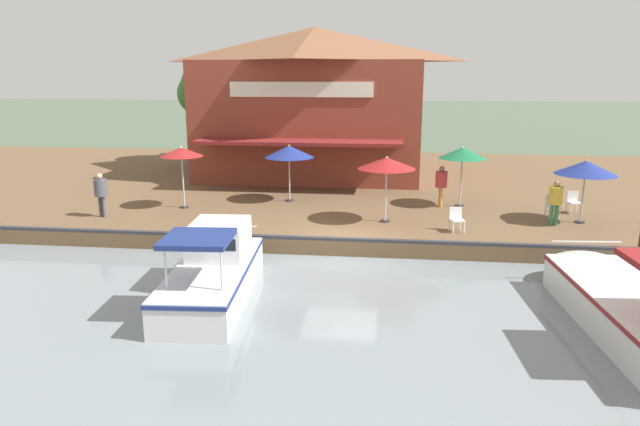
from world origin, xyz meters
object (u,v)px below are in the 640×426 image
person_at_quay_edge (441,181)px  patio_umbrella_far_corner (387,163)px  patio_umbrella_near_quay_edge (586,168)px  cafe_chair_under_first_umbrella (574,201)px  waterfront_restaurant (314,100)px  person_mid_patio (101,190)px  cafe_chair_beside_entrance (457,218)px  patio_umbrella_mid_patio_left (463,153)px  patio_umbrella_back_row (289,152)px  patio_umbrella_mid_patio_right (181,152)px  cafe_chair_mid_patio (552,205)px  motorboat_distant_upstream (630,302)px  motorboat_far_downstream (218,267)px  tree_downstream_bank (207,90)px  person_near_entrance (556,198)px

person_at_quay_edge → patio_umbrella_far_corner: bearing=-38.9°
patio_umbrella_near_quay_edge → cafe_chair_under_first_umbrella: (-1.59, 0.20, -1.59)m
waterfront_restaurant → person_mid_patio: size_ratio=7.01×
cafe_chair_beside_entrance → person_at_quay_edge: bearing=-176.6°
person_at_quay_edge → cafe_chair_beside_entrance: bearing=3.4°
patio_umbrella_mid_patio_left → patio_umbrella_back_row: (-0.11, -7.21, -0.07)m
patio_umbrella_mid_patio_left → person_at_quay_edge: (0.15, -0.81, -1.16)m
patio_umbrella_mid_patio_right → cafe_chair_mid_patio: 14.75m
patio_umbrella_near_quay_edge → motorboat_distant_upstream: patio_umbrella_near_quay_edge is taller
person_at_quay_edge → cafe_chair_mid_patio: bearing=73.1°
patio_umbrella_back_row → motorboat_far_downstream: size_ratio=0.38×
patio_umbrella_far_corner → patio_umbrella_back_row: patio_umbrella_far_corner is taller
motorboat_distant_upstream → tree_downstream_bank: bearing=-140.3°
cafe_chair_mid_patio → tree_downstream_bank: (-11.74, -17.31, 3.95)m
patio_umbrella_far_corner → patio_umbrella_mid_patio_right: 8.35m
patio_umbrella_far_corner → patio_umbrella_near_quay_edge: 7.24m
patio_umbrella_back_row → patio_umbrella_mid_patio_right: patio_umbrella_mid_patio_right is taller
cafe_chair_under_first_umbrella → person_at_quay_edge: bearing=-95.2°
motorboat_distant_upstream → motorboat_far_downstream: 10.60m
cafe_chair_beside_entrance → person_mid_patio: person_mid_patio is taller
cafe_chair_under_first_umbrella → patio_umbrella_mid_patio_left: bearing=-98.2°
cafe_chair_beside_entrance → motorboat_distant_upstream: bearing=29.8°
cafe_chair_mid_patio → tree_downstream_bank: 21.28m
person_near_entrance → person_at_quay_edge: bearing=-124.3°
cafe_chair_under_first_umbrella → cafe_chair_beside_entrance: bearing=-55.7°
patio_umbrella_mid_patio_right → person_mid_patio: bearing=-54.8°
patio_umbrella_near_quay_edge → person_at_quay_edge: bearing=-112.6°
waterfront_restaurant → motorboat_distant_upstream: 21.11m
cafe_chair_mid_patio → patio_umbrella_back_row: bearing=-98.2°
person_mid_patio → motorboat_far_downstream: (5.58, 6.26, -0.91)m
patio_umbrella_mid_patio_right → cafe_chair_mid_patio: size_ratio=2.99×
patio_umbrella_back_row → motorboat_distant_upstream: patio_umbrella_back_row is taller
patio_umbrella_near_quay_edge → patio_umbrella_back_row: patio_umbrella_back_row is taller
cafe_chair_beside_entrance → person_near_entrance: person_near_entrance is taller
cafe_chair_under_first_umbrella → person_at_quay_edge: (-0.47, -5.15, 0.59)m
patio_umbrella_mid_patio_right → motorboat_distant_upstream: 16.66m
patio_umbrella_far_corner → cafe_chair_mid_patio: (-1.53, 6.39, -1.73)m
person_mid_patio → motorboat_distant_upstream: size_ratio=0.22×
cafe_chair_beside_entrance → cafe_chair_under_first_umbrella: size_ratio=1.00×
patio_umbrella_back_row → person_at_quay_edge: size_ratio=1.44×
patio_umbrella_mid_patio_left → patio_umbrella_back_row: size_ratio=1.02×
cafe_chair_beside_entrance → tree_downstream_bank: tree_downstream_bank is taller
patio_umbrella_back_row → cafe_chair_mid_patio: size_ratio=2.89×
motorboat_distant_upstream → motorboat_far_downstream: bearing=-95.3°
cafe_chair_under_first_umbrella → motorboat_far_downstream: size_ratio=0.13×
cafe_chair_beside_entrance → person_at_quay_edge: (-3.83, -0.23, 0.59)m
patio_umbrella_near_quay_edge → patio_umbrella_mid_patio_left: (-2.22, -4.13, 0.16)m
waterfront_restaurant → person_mid_patio: waterfront_restaurant is taller
patio_umbrella_mid_patio_right → motorboat_far_downstream: bearing=26.2°
patio_umbrella_mid_patio_left → tree_downstream_bank: (-10.33, -13.99, 2.20)m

